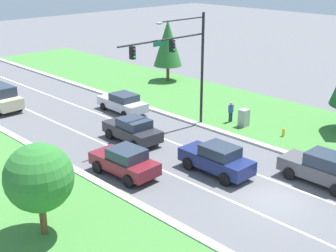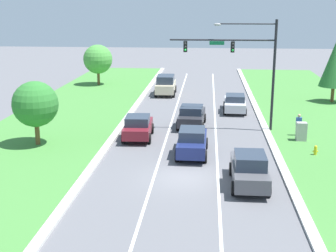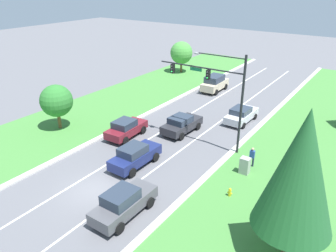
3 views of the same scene
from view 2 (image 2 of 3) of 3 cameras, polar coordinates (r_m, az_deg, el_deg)
ground_plane at (r=26.38m, az=2.19°, el=-6.35°), size 160.00×160.00×0.00m
curb_strip_right at (r=26.72m, az=14.46°, el=-6.38°), size 0.50×90.00×0.15m
curb_strip_left at (r=27.18m, az=-9.85°, el=-5.75°), size 0.50×90.00×0.15m
lane_stripe_inner_left at (r=26.52m, az=-1.72°, el=-6.23°), size 0.14×81.00×0.01m
lane_stripe_inner_right at (r=26.37m, az=6.12°, el=-6.43°), size 0.14×81.00×0.01m
traffic_signal_mast at (r=35.53m, az=9.35°, el=8.18°), size 7.88×0.41×8.38m
graphite_sedan at (r=25.36m, az=9.89°, el=-5.22°), size 1.99×4.67×1.85m
charcoal_sedan at (r=37.07m, az=2.91°, el=1.25°), size 2.27×4.64×1.70m
burgundy_sedan at (r=33.77m, az=-3.68°, el=-0.09°), size 2.21×4.43×1.71m
silver_sedan at (r=42.66m, az=8.15°, el=2.80°), size 2.15×4.72×1.58m
navy_sedan at (r=29.99m, az=2.97°, el=-1.90°), size 2.02×4.64×1.80m
champagne_suv at (r=50.17m, az=-0.29°, el=5.05°), size 2.21×4.70×2.09m
utility_cabinet at (r=34.33m, az=15.93°, el=-0.70°), size 0.70×0.60×1.38m
pedestrian at (r=35.49m, az=15.64°, el=0.23°), size 0.40×0.25×1.69m
fire_hydrant at (r=31.42m, az=17.53°, el=-2.90°), size 0.34×0.20×0.70m
oak_near_left_tree at (r=56.44m, az=-8.55°, el=8.05°), size 3.42×3.42×4.83m
conifer_far_right_tree at (r=48.37m, az=19.72°, el=7.25°), size 2.88×2.88×6.24m
oak_far_left_tree at (r=32.80m, az=-15.88°, el=2.57°), size 3.11×3.11×4.47m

